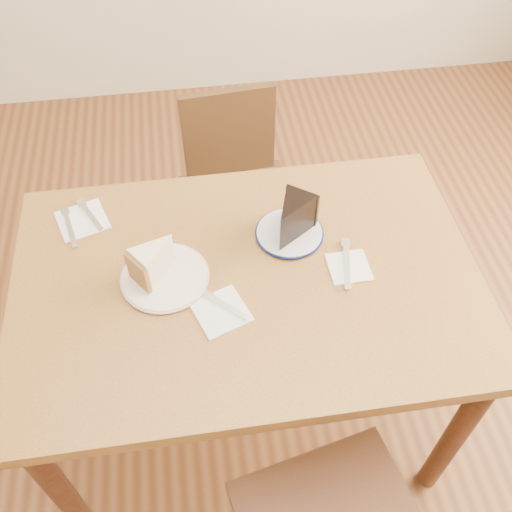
% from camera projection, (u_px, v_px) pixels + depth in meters
% --- Properties ---
extents(ground, '(4.00, 4.00, 0.00)m').
position_uv_depth(ground, '(249.00, 405.00, 2.04)').
color(ground, '#492713').
rests_on(ground, ground).
extents(table, '(1.20, 0.80, 0.75)m').
position_uv_depth(table, '(247.00, 299.00, 1.54)').
color(table, brown).
rests_on(table, ground).
extents(chair_far, '(0.43, 0.43, 0.80)m').
position_uv_depth(chair_far, '(238.00, 193.00, 2.10)').
color(chair_far, '#311D0E').
rests_on(chair_far, ground).
extents(plate_cream, '(0.22, 0.22, 0.01)m').
position_uv_depth(plate_cream, '(165.00, 277.00, 1.45)').
color(plate_cream, white).
rests_on(plate_cream, table).
extents(plate_navy, '(0.18, 0.18, 0.01)m').
position_uv_depth(plate_navy, '(289.00, 233.00, 1.55)').
color(plate_navy, white).
rests_on(plate_navy, table).
extents(carrot_cake, '(0.13, 0.13, 0.09)m').
position_uv_depth(carrot_cake, '(157.00, 260.00, 1.42)').
color(carrot_cake, beige).
rests_on(carrot_cake, plate_cream).
extents(chocolate_cake, '(0.15, 0.16, 0.10)m').
position_uv_depth(chocolate_cake, '(291.00, 222.00, 1.50)').
color(chocolate_cake, black).
rests_on(chocolate_cake, plate_navy).
extents(napkin_cream, '(0.16, 0.16, 0.00)m').
position_uv_depth(napkin_cream, '(221.00, 312.00, 1.39)').
color(napkin_cream, white).
rests_on(napkin_cream, table).
extents(napkin_navy, '(0.11, 0.11, 0.00)m').
position_uv_depth(napkin_navy, '(349.00, 267.00, 1.48)').
color(napkin_navy, white).
rests_on(napkin_navy, table).
extents(napkin_spare, '(0.16, 0.16, 0.00)m').
position_uv_depth(napkin_spare, '(82.00, 220.00, 1.59)').
color(napkin_spare, white).
rests_on(napkin_spare, table).
extents(fork_cream, '(0.11, 0.11, 0.00)m').
position_uv_depth(fork_cream, '(226.00, 305.00, 1.40)').
color(fork_cream, silver).
rests_on(fork_cream, napkin_cream).
extents(knife_navy, '(0.05, 0.17, 0.00)m').
position_uv_depth(knife_navy, '(347.00, 263.00, 1.48)').
color(knife_navy, silver).
rests_on(knife_navy, napkin_navy).
extents(fork_spare, '(0.08, 0.13, 0.00)m').
position_uv_depth(fork_spare, '(90.00, 215.00, 1.59)').
color(fork_spare, silver).
rests_on(fork_spare, napkin_spare).
extents(knife_spare, '(0.05, 0.16, 0.00)m').
position_uv_depth(knife_spare, '(70.00, 228.00, 1.56)').
color(knife_spare, silver).
rests_on(knife_spare, napkin_spare).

